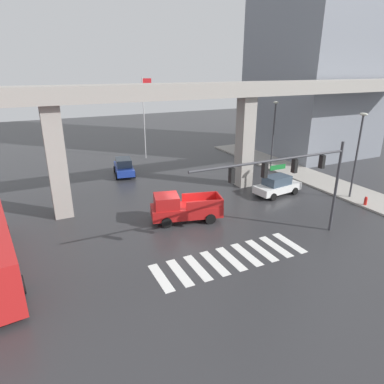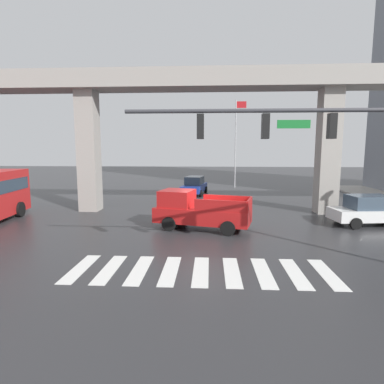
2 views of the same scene
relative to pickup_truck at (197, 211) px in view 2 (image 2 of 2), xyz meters
name	(u,v)px [view 2 (image 2 of 2)]	position (x,y,z in m)	size (l,w,h in m)	color
ground_plane	(204,228)	(0.39, 0.17, -0.99)	(120.00, 120.00, 0.00)	#2D2D30
crosswalk_stripes	(201,271)	(0.39, -6.06, -0.98)	(9.35, 2.80, 0.01)	silver
elevated_overpass	(206,90)	(0.39, 4.79, 7.18)	(58.73, 2.39, 9.44)	#9E9991
pickup_truck	(197,211)	(0.00, 0.00, 0.00)	(5.41, 3.09, 2.08)	red
sedan_white	(369,210)	(9.75, 1.35, -0.14)	(4.49, 2.36, 1.72)	silver
sedan_blue	(194,185)	(-0.80, 13.06, -0.14)	(2.48, 4.53, 1.72)	#1E3899
traffic_signal_mast	(336,139)	(4.89, -5.84, 3.68)	(10.89, 0.32, 6.20)	#38383D
flagpole	(237,137)	(3.57, 18.72, 4.58)	(1.16, 0.12, 9.57)	silver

